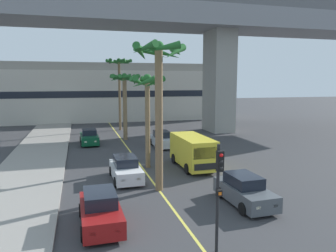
{
  "coord_description": "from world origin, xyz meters",
  "views": [
    {
      "loc": [
        -4.44,
        -2.06,
        6.48
      ],
      "look_at": [
        0.0,
        14.0,
        4.15
      ],
      "focal_mm": 34.62,
      "sensor_mm": 36.0,
      "label": 1
    }
  ],
  "objects_px": {
    "car_queue_front": "(89,137)",
    "palm_tree_farthest_median": "(159,77)",
    "car_queue_second": "(162,140)",
    "car_queue_fifth": "(244,191)",
    "palm_tree_mid_median": "(125,86)",
    "delivery_van": "(193,151)",
    "car_queue_third": "(100,210)",
    "palm_tree_near_median": "(119,71)",
    "car_queue_fourth": "(126,169)",
    "traffic_light_median_near": "(219,184)",
    "palm_tree_far_median": "(147,94)"
  },
  "relations": [
    {
      "from": "delivery_van",
      "to": "palm_tree_farthest_median",
      "type": "bearing_deg",
      "value": -130.52
    },
    {
      "from": "car_queue_third",
      "to": "traffic_light_median_near",
      "type": "height_order",
      "value": "traffic_light_median_near"
    },
    {
      "from": "car_queue_front",
      "to": "palm_tree_farthest_median",
      "type": "relative_size",
      "value": 0.48
    },
    {
      "from": "car_queue_fifth",
      "to": "delivery_van",
      "type": "relative_size",
      "value": 0.79
    },
    {
      "from": "car_queue_fourth",
      "to": "car_queue_fifth",
      "type": "distance_m",
      "value": 8.03
    },
    {
      "from": "delivery_van",
      "to": "car_queue_second",
      "type": "bearing_deg",
      "value": 92.11
    },
    {
      "from": "car_queue_fourth",
      "to": "car_queue_front",
      "type": "bearing_deg",
      "value": 98.22
    },
    {
      "from": "traffic_light_median_near",
      "to": "palm_tree_far_median",
      "type": "distance_m",
      "value": 13.12
    },
    {
      "from": "car_queue_fourth",
      "to": "palm_tree_near_median",
      "type": "relative_size",
      "value": 0.44
    },
    {
      "from": "palm_tree_farthest_median",
      "to": "car_queue_front",
      "type": "bearing_deg",
      "value": 102.77
    },
    {
      "from": "car_queue_fourth",
      "to": "delivery_van",
      "type": "relative_size",
      "value": 0.78
    },
    {
      "from": "delivery_van",
      "to": "palm_tree_farthest_median",
      "type": "distance_m",
      "value": 7.79
    },
    {
      "from": "car_queue_third",
      "to": "car_queue_fourth",
      "type": "xyz_separation_m",
      "value": [
        2.05,
        6.49,
        0.0
      ]
    },
    {
      "from": "car_queue_fourth",
      "to": "delivery_van",
      "type": "height_order",
      "value": "delivery_van"
    },
    {
      "from": "car_queue_fifth",
      "to": "palm_tree_farthest_median",
      "type": "distance_m",
      "value": 7.84
    },
    {
      "from": "car_queue_fifth",
      "to": "palm_tree_mid_median",
      "type": "bearing_deg",
      "value": 99.31
    },
    {
      "from": "car_queue_third",
      "to": "palm_tree_near_median",
      "type": "distance_m",
      "value": 29.81
    },
    {
      "from": "car_queue_fourth",
      "to": "palm_tree_near_median",
      "type": "xyz_separation_m",
      "value": [
        2.41,
        22.12,
        7.09
      ]
    },
    {
      "from": "car_queue_fourth",
      "to": "palm_tree_farthest_median",
      "type": "xyz_separation_m",
      "value": [
        1.65,
        -2.53,
        5.98
      ]
    },
    {
      "from": "car_queue_front",
      "to": "car_queue_second",
      "type": "distance_m",
      "value": 7.65
    },
    {
      "from": "car_queue_fifth",
      "to": "palm_tree_farthest_median",
      "type": "bearing_deg",
      "value": 138.67
    },
    {
      "from": "car_queue_fourth",
      "to": "palm_tree_farthest_median",
      "type": "distance_m",
      "value": 6.7
    },
    {
      "from": "palm_tree_near_median",
      "to": "palm_tree_mid_median",
      "type": "distance_m",
      "value": 7.56
    },
    {
      "from": "palm_tree_mid_median",
      "to": "traffic_light_median_near",
      "type": "bearing_deg",
      "value": -90.08
    },
    {
      "from": "palm_tree_mid_median",
      "to": "palm_tree_farthest_median",
      "type": "xyz_separation_m",
      "value": [
        -0.42,
        -17.34,
        0.79
      ]
    },
    {
      "from": "car_queue_third",
      "to": "palm_tree_far_median",
      "type": "xyz_separation_m",
      "value": [
        4.13,
        9.19,
        4.84
      ]
    },
    {
      "from": "palm_tree_farthest_median",
      "to": "traffic_light_median_near",
      "type": "bearing_deg",
      "value": -87.13
    },
    {
      "from": "car_queue_second",
      "to": "palm_tree_farthest_median",
      "type": "relative_size",
      "value": 0.48
    },
    {
      "from": "traffic_light_median_near",
      "to": "palm_tree_far_median",
      "type": "relative_size",
      "value": 0.6
    },
    {
      "from": "car_queue_third",
      "to": "car_queue_fourth",
      "type": "bearing_deg",
      "value": 72.44
    },
    {
      "from": "car_queue_front",
      "to": "palm_tree_farthest_median",
      "type": "xyz_separation_m",
      "value": [
        3.55,
        -15.68,
        5.98
      ]
    },
    {
      "from": "palm_tree_mid_median",
      "to": "car_queue_fifth",
      "type": "bearing_deg",
      "value": -80.69
    },
    {
      "from": "car_queue_front",
      "to": "car_queue_second",
      "type": "height_order",
      "value": "same"
    },
    {
      "from": "traffic_light_median_near",
      "to": "palm_tree_near_median",
      "type": "height_order",
      "value": "palm_tree_near_median"
    },
    {
      "from": "delivery_van",
      "to": "traffic_light_median_near",
      "type": "height_order",
      "value": "traffic_light_median_near"
    },
    {
      "from": "delivery_van",
      "to": "palm_tree_farthest_median",
      "type": "xyz_separation_m",
      "value": [
        -3.64,
        -4.25,
        5.41
      ]
    },
    {
      "from": "car_queue_front",
      "to": "car_queue_fifth",
      "type": "relative_size",
      "value": 1.0
    },
    {
      "from": "delivery_van",
      "to": "car_queue_third",
      "type": "bearing_deg",
      "value": -131.79
    },
    {
      "from": "car_queue_fourth",
      "to": "palm_tree_farthest_median",
      "type": "height_order",
      "value": "palm_tree_farthest_median"
    },
    {
      "from": "car_queue_front",
      "to": "traffic_light_median_near",
      "type": "xyz_separation_m",
      "value": [
        3.93,
        -23.27,
        1.99
      ]
    },
    {
      "from": "car_queue_fourth",
      "to": "palm_tree_mid_median",
      "type": "bearing_deg",
      "value": 82.04
    },
    {
      "from": "car_queue_third",
      "to": "delivery_van",
      "type": "bearing_deg",
      "value": 48.21
    },
    {
      "from": "traffic_light_median_near",
      "to": "palm_tree_near_median",
      "type": "bearing_deg",
      "value": 89.34
    },
    {
      "from": "car_queue_third",
      "to": "palm_tree_near_median",
      "type": "bearing_deg",
      "value": 81.14
    },
    {
      "from": "delivery_van",
      "to": "palm_tree_farthest_median",
      "type": "height_order",
      "value": "palm_tree_farthest_median"
    },
    {
      "from": "traffic_light_median_near",
      "to": "car_queue_front",
      "type": "bearing_deg",
      "value": 99.6
    },
    {
      "from": "palm_tree_near_median",
      "to": "traffic_light_median_near",
      "type": "bearing_deg",
      "value": -90.66
    },
    {
      "from": "palm_tree_near_median",
      "to": "palm_tree_mid_median",
      "type": "xyz_separation_m",
      "value": [
        -0.33,
        -7.31,
        -1.9
      ]
    },
    {
      "from": "palm_tree_mid_median",
      "to": "palm_tree_far_median",
      "type": "height_order",
      "value": "palm_tree_mid_median"
    },
    {
      "from": "palm_tree_mid_median",
      "to": "palm_tree_far_median",
      "type": "xyz_separation_m",
      "value": [
        -0.0,
        -12.11,
        -0.35
      ]
    }
  ]
}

